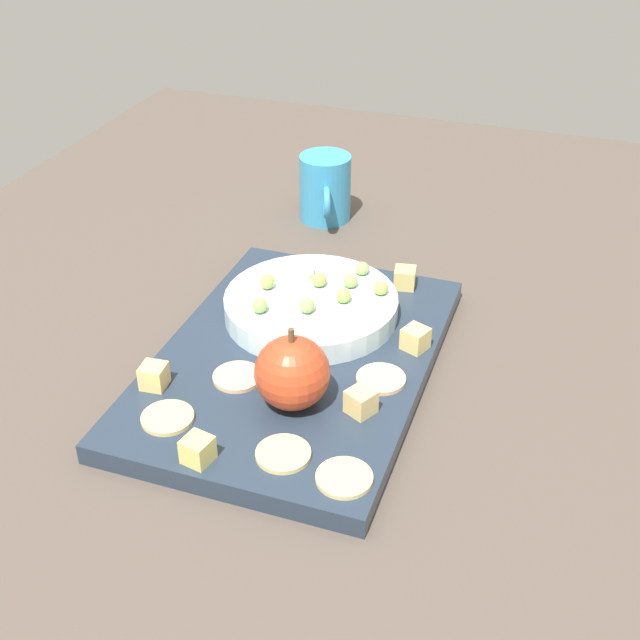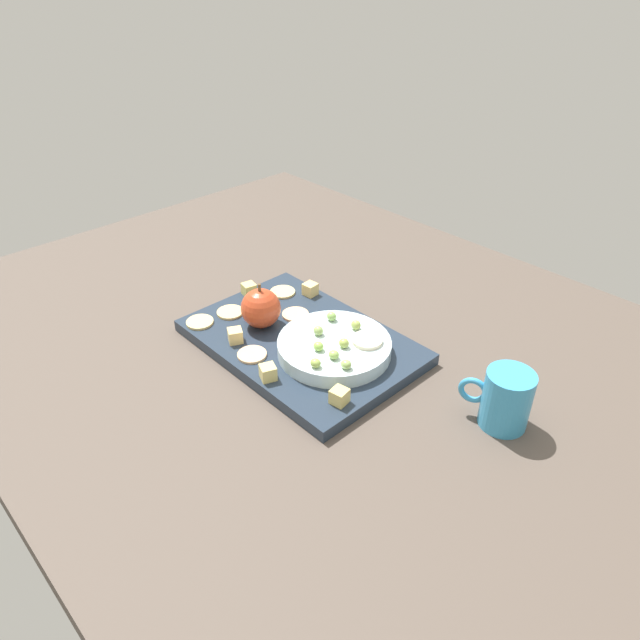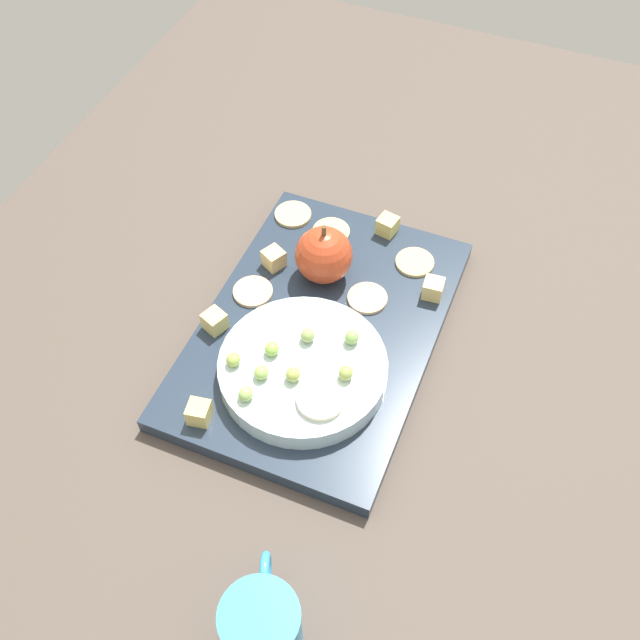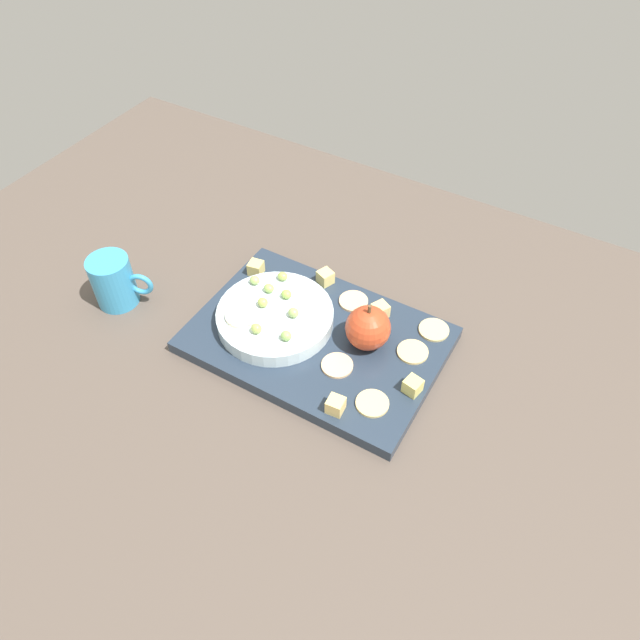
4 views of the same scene
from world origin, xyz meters
The scene contains 25 objects.
table centered at (0.00, 0.00, 2.39)cm, with size 138.15×98.30×4.78cm, color #4F433B.
platter centered at (-2.90, -3.51, 5.75)cm, with size 35.87×24.42×1.93cm, color #243140.
serving_dish centered at (3.75, -2.68, 7.84)cm, with size 17.27×17.27×2.25cm, color silver.
apple_whole centered at (-9.85, -5.90, 9.95)cm, with size 6.47×6.47×6.47cm, color #B93E20.
apple_stem centered at (-9.85, -5.90, 13.79)cm, with size 0.50×0.50×1.20cm, color brown.
cheese_cube_0 centered at (1.64, -13.85, 7.80)cm, with size 2.16×2.16×2.16cm, color #E6D178.
cheese_cube_1 centered at (-9.04, -11.76, 7.80)cm, with size 2.16×2.16×2.16cm, color #ECCA79.
cheese_cube_2 centered at (-11.63, 6.48, 7.80)cm, with size 2.16×2.16×2.16cm, color #F3D078.
cheese_cube_3 centered at (12.29, -10.09, 7.80)cm, with size 2.16×2.16×2.16cm, color #E5CB70.
cheese_cube_4 centered at (-19.01, -1.43, 7.80)cm, with size 2.16×2.16×2.16cm, color #E0D470.
cracker_0 centered at (-15.40, 3.23, 6.92)cm, with size 4.47×4.47×0.40cm, color #DFC27B.
cracker_1 centered at (-8.26, 0.29, 6.92)cm, with size 4.47×4.47×0.40cm, color #E0B384.
cracker_2 centered at (-17.28, -12.97, 6.92)cm, with size 4.47×4.47×0.40cm, color #D8C07E.
cracker_3 centered at (-16.32, -7.56, 6.92)cm, with size 4.47×4.47×0.40cm, color #E3C27C.
cracker_4 centered at (-4.29, -12.21, 6.92)cm, with size 4.47×4.47×0.40cm, color #E0B284.
grape_0 centered at (3.82, -6.02, 9.66)cm, with size 1.60×1.44×1.37cm, color #94C34F.
grape_1 centered at (3.76, 1.96, 9.73)cm, with size 1.60×1.44×1.51cm, color #9AB154.
grape_2 centered at (6.80, -5.80, 9.62)cm, with size 1.60×1.44×1.30cm, color #93B958.
grape_3 centered at (9.62, -6.15, 9.63)cm, with size 1.60×1.44×1.32cm, color #96B860.
grape_4 centered at (0.90, -3.31, 9.70)cm, with size 1.60×1.44×1.45cm, color #93AF5E.
grape_5 centered at (5.87, -2.79, 9.70)cm, with size 1.60×1.44×1.46cm, color #9EB252.
grape_6 centered at (6.45, -9.05, 9.63)cm, with size 1.60×1.44×1.31cm, color #98B350.
grape_7 centered at (-0.58, 0.96, 9.70)cm, with size 1.60×1.44×1.45cm, color #8BB85B.
apple_slice_0 centered at (7.30, 0.70, 9.27)cm, with size 4.65×4.65×0.60cm, color beige.
cup centered at (28.59, 4.39, 8.95)cm, with size 9.32×6.42×8.32cm.
Camera 3 is at (42.23, 14.95, 70.65)cm, focal length 41.65 mm.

